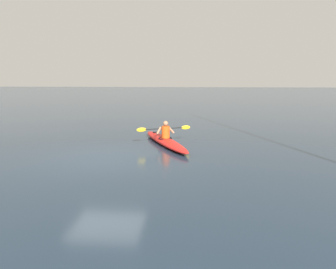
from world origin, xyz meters
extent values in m
plane|color=#1E2D3D|center=(0.00, 0.00, 0.00)|extent=(160.00, 160.00, 0.00)
ellipsoid|color=red|center=(-1.80, -2.57, 0.14)|extent=(2.59, 4.76, 0.29)
torus|color=black|center=(-1.82, -2.54, 0.27)|extent=(0.76, 0.76, 0.04)
cylinder|color=black|center=(-1.20, -3.92, 0.28)|extent=(0.18, 0.18, 0.02)
cylinder|color=#E04C14|center=(-1.84, -2.50, 0.54)|extent=(0.33, 0.33, 0.49)
sphere|color=#936B4C|center=(-1.84, -2.50, 0.89)|extent=(0.21, 0.21, 0.21)
cylinder|color=black|center=(-1.75, -2.68, 0.65)|extent=(1.78, 0.82, 0.03)
ellipsoid|color=gold|center=(-0.87, -2.28, 0.65)|extent=(0.38, 0.20, 0.17)
ellipsoid|color=gold|center=(-2.64, -3.08, 0.65)|extent=(0.38, 0.20, 0.17)
cylinder|color=#936B4C|center=(-1.56, -2.46, 0.59)|extent=(0.24, 0.27, 0.34)
cylinder|color=#936B4C|center=(-2.05, -2.68, 0.59)|extent=(0.32, 0.15, 0.34)
camera|label=1|loc=(-3.15, 11.02, 2.78)|focal=35.94mm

